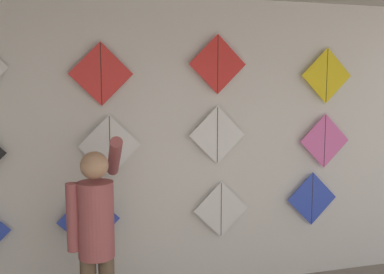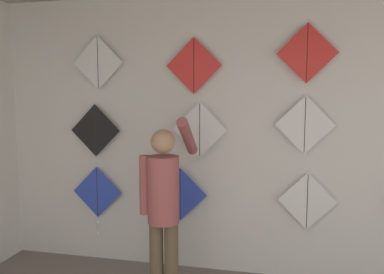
% 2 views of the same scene
% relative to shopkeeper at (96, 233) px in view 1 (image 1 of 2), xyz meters
% --- Properties ---
extents(back_panel, '(5.91, 0.06, 2.80)m').
position_rel_shopkeeper_xyz_m(back_panel, '(0.59, 0.80, 0.48)').
color(back_panel, silver).
rests_on(back_panel, ground).
extents(shopkeeper, '(0.41, 0.56, 1.63)m').
position_rel_shopkeeper_xyz_m(shopkeeper, '(0.00, 0.00, 0.00)').
color(shopkeeper, brown).
rests_on(shopkeeper, ground).
extents(kite_1, '(0.55, 0.01, 0.55)m').
position_rel_shopkeeper_xyz_m(kite_1, '(-0.04, 0.71, -0.12)').
color(kite_1, blue).
extents(kite_2, '(0.55, 0.01, 0.55)m').
position_rel_shopkeeper_xyz_m(kite_2, '(1.21, 0.71, -0.12)').
color(kite_2, white).
extents(kite_3, '(0.55, 0.01, 0.55)m').
position_rel_shopkeeper_xyz_m(kite_3, '(2.20, 0.71, -0.08)').
color(kite_3, blue).
extents(kite_5, '(0.55, 0.01, 0.55)m').
position_rel_shopkeeper_xyz_m(kite_5, '(0.17, 0.71, 0.55)').
color(kite_5, white).
extents(kite_6, '(0.55, 0.01, 0.55)m').
position_rel_shopkeeper_xyz_m(kite_6, '(1.17, 0.71, 0.61)').
color(kite_6, white).
extents(kite_7, '(0.55, 0.01, 0.55)m').
position_rel_shopkeeper_xyz_m(kite_7, '(2.32, 0.71, 0.51)').
color(kite_7, pink).
extents(kite_9, '(0.55, 0.01, 0.55)m').
position_rel_shopkeeper_xyz_m(kite_9, '(0.10, 0.71, 1.17)').
color(kite_9, red).
extents(kite_10, '(0.55, 0.01, 0.55)m').
position_rel_shopkeeper_xyz_m(kite_10, '(1.17, 0.71, 1.27)').
color(kite_10, red).
extents(kite_11, '(0.55, 0.01, 0.55)m').
position_rel_shopkeeper_xyz_m(kite_11, '(2.32, 0.71, 1.17)').
color(kite_11, yellow).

